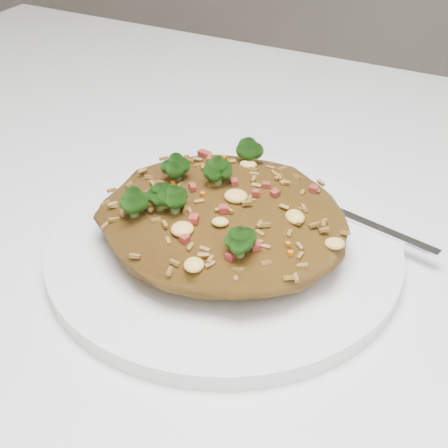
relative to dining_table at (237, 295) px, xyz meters
The scene contains 4 objects.
dining_table is the anchor object (origin of this frame).
plate 0.11m from the dining_table, 76.57° to the right, with size 0.28×0.28×0.01m, color white.
fried_rice 0.14m from the dining_table, 77.44° to the right, with size 0.19×0.18×0.07m.
fork 0.14m from the dining_table, 12.68° to the left, with size 0.16×0.05×0.00m.
Camera 1 is at (0.19, -0.40, 1.06)m, focal length 50.00 mm.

